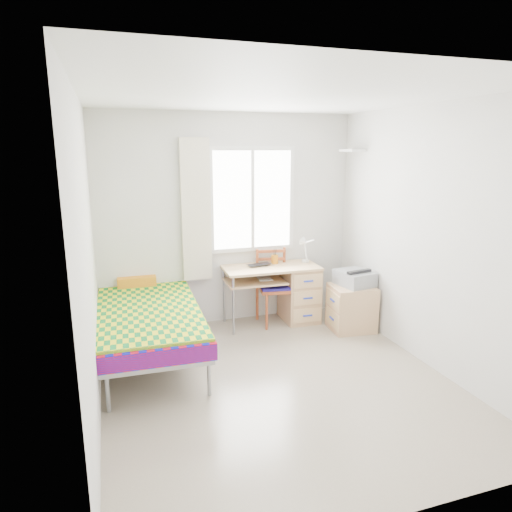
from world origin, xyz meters
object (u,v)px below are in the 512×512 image
at_px(chair, 275,282).
at_px(bed, 147,311).
at_px(cabinet, 351,308).
at_px(desk, 294,290).
at_px(printer, 355,278).

bearing_deg(chair, bed, -155.66).
relative_size(chair, cabinet, 1.71).
relative_size(desk, printer, 2.52).
bearing_deg(bed, chair, 16.36).
xyz_separation_m(bed, desk, (1.88, 0.39, -0.07)).
bearing_deg(desk, printer, -36.48).
distance_m(bed, chair, 1.68).
relative_size(chair, printer, 1.99).
distance_m(chair, printer, 0.99).
height_order(desk, cabinet, desk).
distance_m(bed, cabinet, 2.44).
bearing_deg(chair, cabinet, -24.05).
bearing_deg(printer, bed, 169.04).
xyz_separation_m(desk, cabinet, (0.55, -0.51, -0.13)).
height_order(chair, cabinet, chair).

